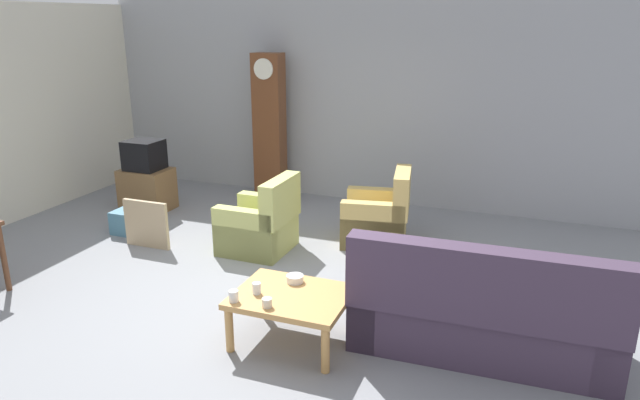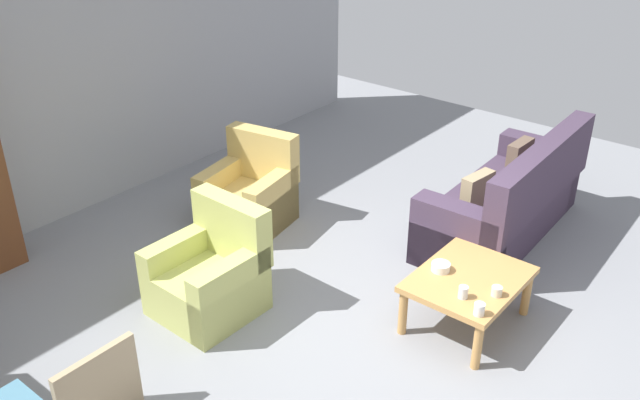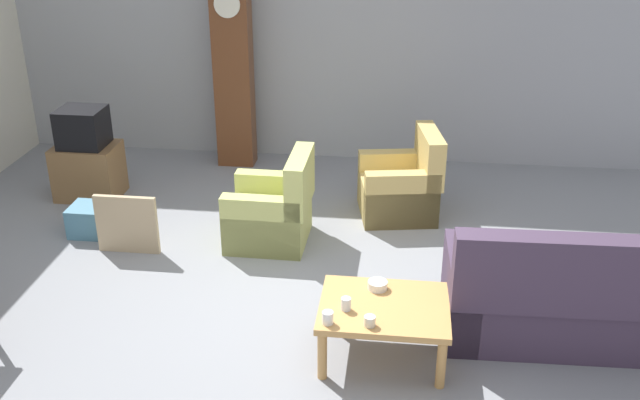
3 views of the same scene
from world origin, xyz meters
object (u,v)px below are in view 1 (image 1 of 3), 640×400
Objects in this scene: tv_crt at (144,155)px; bowl_white_stacked at (295,279)px; storage_box_blue at (131,222)px; grandfather_clock at (270,127)px; cup_cream_tall at (267,303)px; cup_white_porcelain at (234,296)px; couch_floral at (481,314)px; cup_blue_rimmed at (257,288)px; armchair_olive_near at (261,226)px; tv_stand_cabinet at (147,189)px; armchair_olive_far at (379,218)px; framed_picture_leaning at (146,224)px; coffee_table_wood at (292,301)px.

bowl_white_stacked is at bearing -35.07° from tv_crt.
grandfather_clock is at bearing 63.54° from storage_box_blue.
cup_white_porcelain is at bearing -178.25° from cup_cream_tall.
couch_floral is at bearing 6.22° from bowl_white_stacked.
grandfather_clock is at bearing 113.81° from cup_blue_rimmed.
tv_crt reaches higher than armchair_olive_near.
tv_stand_cabinet is at bearing 156.24° from couch_floral.
grandfather_clock is 14.54× the size of bowl_white_stacked.
armchair_olive_near is 1.46m from armchair_olive_far.
armchair_olive_near is 1.40m from framed_picture_leaning.
coffee_table_wood is 10.06× the size of cup_white_porcelain.
armchair_olive_far reaches higher than coffee_table_wood.
tv_crt is at bearing 156.24° from couch_floral.
cup_cream_tall is at bearing -157.41° from couch_floral.
tv_stand_cabinet is at bearing 159.79° from armchair_olive_near.
cup_blue_rimmed reaches higher than storage_box_blue.
grandfather_clock reaches higher than framed_picture_leaning.
cup_white_porcelain is at bearing -43.49° from tv_stand_cabinet.
tv_crt reaches higher than tv_stand_cabinet.
cup_blue_rimmed is at bearing 59.56° from cup_white_porcelain.
coffee_table_wood is 3.43m from storage_box_blue.
coffee_table_wood is 9.92× the size of cup_blue_rimmed.
cup_white_porcelain is 0.63× the size of bowl_white_stacked.
cup_blue_rimmed is 1.17× the size of cup_cream_tall.
armchair_olive_near reaches higher than storage_box_blue.
cup_cream_tall is (2.40, -1.62, 0.19)m from framed_picture_leaning.
framed_picture_leaning is 3.98× the size of bowl_white_stacked.
cup_blue_rimmed reaches higher than cup_white_porcelain.
bowl_white_stacked is at bearing -61.52° from grandfather_clock.
cup_white_porcelain reaches higher than coffee_table_wood.
tv_crt reaches higher than armchair_olive_far.
cup_cream_tall is at bearing -64.96° from grandfather_clock.
armchair_olive_far is at bearing 124.19° from couch_floral.
framed_picture_leaning is at bearing -163.92° from armchair_olive_near.
armchair_olive_far is 1.53× the size of framed_picture_leaning.
cup_white_porcelain is 0.99× the size of cup_blue_rimmed.
tv_crt reaches higher than bowl_white_stacked.
tv_stand_cabinet is 4.51× the size of bowl_white_stacked.
tv_stand_cabinet is 0.97m from storage_box_blue.
armchair_olive_near and armchair_olive_far have the same top height.
armchair_olive_far is at bearing 86.21° from cup_cream_tall.
bowl_white_stacked is (0.33, 0.51, -0.02)m from cup_white_porcelain.
storage_box_blue is at bearing 164.17° from couch_floral.
cup_blue_rimmed reaches higher than bowl_white_stacked.
tv_stand_cabinet is (-4.90, 2.16, -0.05)m from couch_floral.
cup_cream_tall is at bearing -40.70° from tv_crt.
tv_stand_cabinet reaches higher than coffee_table_wood.
tv_crt is 4.14m from cup_white_porcelain.
couch_floral is 5.38m from tv_crt.
framed_picture_leaning is at bearing 145.96° from cup_cream_tall.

